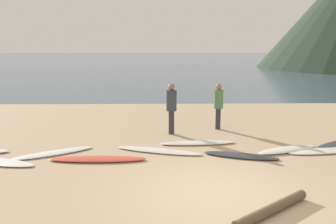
{
  "coord_description": "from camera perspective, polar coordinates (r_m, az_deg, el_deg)",
  "views": [
    {
      "loc": [
        -1.13,
        -6.93,
        3.02
      ],
      "look_at": [
        -0.87,
        5.8,
        0.6
      ],
      "focal_mm": 38.67,
      "sensor_mm": 36.0,
      "label": 1
    }
  ],
  "objects": [
    {
      "name": "driftwood_log",
      "position": [
        6.98,
        16.09,
        -14.45
      ],
      "size": [
        1.69,
        1.4,
        0.19
      ],
      "primitive_type": "cylinder",
      "rotation": [
        0.0,
        1.57,
        0.67
      ],
      "color": "brown",
      "rests_on": "ground"
    },
    {
      "name": "person_0",
      "position": [
        12.09,
        0.54,
        1.2
      ],
      "size": [
        0.35,
        0.35,
        1.72
      ],
      "rotation": [
        0.0,
        0.0,
        3.72
      ],
      "color": "#2D2D38",
      "rests_on": "ground"
    },
    {
      "name": "surfboard_8",
      "position": [
        11.3,
        24.18,
        -5.53
      ],
      "size": [
        2.69,
        1.11,
        0.06
      ],
      "primitive_type": "ellipsoid",
      "rotation": [
        0.0,
        0.0,
        0.2
      ],
      "color": "silver",
      "rests_on": "ground"
    },
    {
      "name": "ground_plane",
      "position": [
        17.25,
        2.6,
        0.33
      ],
      "size": [
        120.0,
        120.0,
        0.2
      ],
      "primitive_type": "cube",
      "color": "tan",
      "rests_on": "ground"
    },
    {
      "name": "surfboard_4",
      "position": [
        10.29,
        -1.47,
        -6.11
      ],
      "size": [
        2.53,
        1.24,
        0.07
      ],
      "primitive_type": "ellipsoid",
      "rotation": [
        0.0,
        0.0,
        -0.32
      ],
      "color": "silver",
      "rests_on": "ground"
    },
    {
      "name": "surfboard_5",
      "position": [
        11.1,
        4.73,
        -4.86
      ],
      "size": [
        2.34,
        0.65,
        0.08
      ],
      "primitive_type": "ellipsoid",
      "rotation": [
        0.0,
        0.0,
        0.07
      ],
      "color": "silver",
      "rests_on": "ground"
    },
    {
      "name": "surfboard_7",
      "position": [
        10.9,
        18.38,
        -5.62
      ],
      "size": [
        2.1,
        1.25,
        0.1
      ],
      "primitive_type": "ellipsoid",
      "rotation": [
        0.0,
        0.0,
        0.4
      ],
      "color": "silver",
      "rests_on": "ground"
    },
    {
      "name": "surfboard_2",
      "position": [
        10.57,
        -17.65,
        -6.18
      ],
      "size": [
        2.19,
        1.6,
        0.06
      ],
      "primitive_type": "ellipsoid",
      "rotation": [
        0.0,
        0.0,
        0.55
      ],
      "color": "white",
      "rests_on": "ground"
    },
    {
      "name": "surfboard_3",
      "position": [
        9.72,
        -11.01,
        -7.28
      ],
      "size": [
        2.55,
        0.55,
        0.09
      ],
      "primitive_type": "ellipsoid",
      "rotation": [
        0.0,
        0.0,
        -0.01
      ],
      "color": "#D84C38",
      "rests_on": "ground"
    },
    {
      "name": "person_1",
      "position": [
        12.9,
        7.95,
        1.48
      ],
      "size": [
        0.33,
        0.33,
        1.63
      ],
      "rotation": [
        0.0,
        0.0,
        2.61
      ],
      "color": "#2D2D38",
      "rests_on": "ground"
    },
    {
      "name": "surfboard_6",
      "position": [
        10.04,
        11.41,
        -6.74
      ],
      "size": [
        2.07,
        1.15,
        0.07
      ],
      "primitive_type": "ellipsoid",
      "rotation": [
        0.0,
        0.0,
        -0.34
      ],
      "color": "#333338",
      "rests_on": "ground"
    },
    {
      "name": "ocean_water",
      "position": [
        68.25,
        -0.22,
        8.22
      ],
      "size": [
        140.0,
        100.0,
        0.01
      ],
      "primitive_type": "cube",
      "color": "#475B6B",
      "rests_on": "ground"
    }
  ]
}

